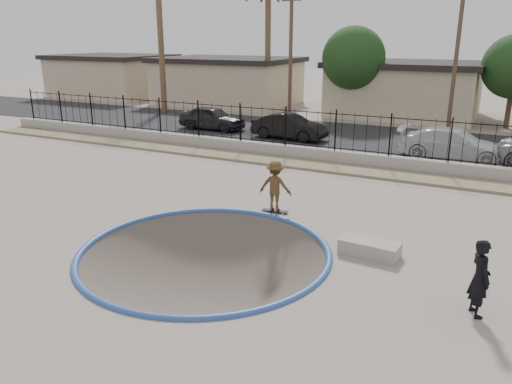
{
  "coord_description": "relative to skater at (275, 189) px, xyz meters",
  "views": [
    {
      "loc": [
        6.96,
        -11.65,
        5.76
      ],
      "look_at": [
        0.08,
        2.0,
        0.92
      ],
      "focal_mm": 35.0,
      "sensor_mm": 36.0,
      "label": 1
    }
  ],
  "objects": [
    {
      "name": "car_b",
      "position": [
        -4.43,
        11.57,
        -0.1
      ],
      "size": [
        4.39,
        1.77,
        1.42
      ],
      "primitive_type": "imported",
      "rotation": [
        0.0,
        0.0,
        1.51
      ],
      "color": "black",
      "rests_on": "street"
    },
    {
      "name": "videographer",
      "position": [
        6.53,
        -3.91,
        0.02
      ],
      "size": [
        0.66,
        0.75,
        1.73
      ],
      "primitive_type": "imported",
      "rotation": [
        0.0,
        0.0,
        2.06
      ],
      "color": "black",
      "rests_on": "ground"
    },
    {
      "name": "car_c",
      "position": [
        4.49,
        10.58,
        -0.08
      ],
      "size": [
        5.12,
        2.24,
        1.47
      ],
      "primitive_type": "imported",
      "rotation": [
        0.0,
        0.0,
        1.53
      ],
      "color": "silver",
      "rests_on": "street"
    },
    {
      "name": "coping_ring",
      "position": [
        -0.38,
        -3.82,
        -0.85
      ],
      "size": [
        7.04,
        7.04,
        0.2
      ],
      "primitive_type": "torus",
      "color": "#2D4F93",
      "rests_on": "ground"
    },
    {
      "name": "rock_strip",
      "position": [
        -0.38,
        6.38,
        -0.79
      ],
      "size": [
        42.0,
        1.6,
        0.11
      ],
      "primitive_type": "cube",
      "color": "tan",
      "rests_on": "ground"
    },
    {
      "name": "retaining_wall",
      "position": [
        -0.38,
        7.48,
        -0.55
      ],
      "size": [
        42.0,
        0.45,
        0.6
      ],
      "primitive_type": "cube",
      "color": "gray",
      "rests_on": "ground"
    },
    {
      "name": "street_tree_left",
      "position": [
        -3.38,
        20.18,
        3.34
      ],
      "size": [
        4.32,
        4.32,
        6.36
      ],
      "color": "#473323",
      "rests_on": "ground"
    },
    {
      "name": "palm_left",
      "position": [
        -17.38,
        17.18,
        7.11
      ],
      "size": [
        2.3,
        2.3,
        11.3
      ],
      "color": "brown",
      "rests_on": "ground"
    },
    {
      "name": "fence",
      "position": [
        -0.38,
        7.48,
        0.65
      ],
      "size": [
        40.0,
        0.04,
        1.8
      ],
      "color": "black",
      "rests_on": "retaining_wall"
    },
    {
      "name": "house_center",
      "position": [
        -0.38,
        23.68,
        1.13
      ],
      "size": [
        10.6,
        8.6,
        3.9
      ],
      "color": "tan",
      "rests_on": "ground"
    },
    {
      "name": "street",
      "position": [
        -0.38,
        14.18,
        -0.83
      ],
      "size": [
        90.0,
        8.0,
        0.04
      ],
      "primitive_type": "cube",
      "color": "black",
      "rests_on": "ground"
    },
    {
      "name": "utility_pole_mid",
      "position": [
        3.62,
        16.18,
        4.11
      ],
      "size": [
        1.7,
        0.24,
        9.5
      ],
      "color": "#473323",
      "rests_on": "ground"
    },
    {
      "name": "house_west",
      "position": [
        -15.38,
        23.68,
        1.13
      ],
      "size": [
        11.6,
        8.6,
        3.9
      ],
      "color": "tan",
      "rests_on": "ground"
    },
    {
      "name": "skateboard",
      "position": [
        -0.0,
        -0.0,
        -0.78
      ],
      "size": [
        0.91,
        0.34,
        0.08
      ],
      "rotation": [
        0.0,
        0.0,
        0.14
      ],
      "color": "black",
      "rests_on": "ground"
    },
    {
      "name": "utility_pole_left",
      "position": [
        -6.38,
        16.18,
        3.86
      ],
      "size": [
        1.7,
        0.24,
        9.0
      ],
      "color": "#473323",
      "rests_on": "ground"
    },
    {
      "name": "house_west_far",
      "position": [
        -28.38,
        23.68,
        1.13
      ],
      "size": [
        10.6,
        8.6,
        3.9
      ],
      "color": "tan",
      "rests_on": "ground"
    },
    {
      "name": "skater",
      "position": [
        0.0,
        0.0,
        0.0
      ],
      "size": [
        1.16,
        0.75,
        1.69
      ],
      "primitive_type": "imported",
      "rotation": [
        0.0,
        0.0,
        3.26
      ],
      "color": "brown",
      "rests_on": "ground"
    },
    {
      "name": "bowl_pit",
      "position": [
        -0.38,
        -3.82,
        -0.85
      ],
      "size": [
        6.84,
        6.84,
        1.8
      ],
      "primitive_type": null,
      "color": "#52493F",
      "rests_on": "ground"
    },
    {
      "name": "car_a",
      "position": [
        -9.95,
        12.18,
        -0.09
      ],
      "size": [
        4.27,
        1.75,
        1.45
      ],
      "primitive_type": "imported",
      "rotation": [
        0.0,
        0.0,
        1.56
      ],
      "color": "black",
      "rests_on": "street"
    },
    {
      "name": "concrete_ledge",
      "position": [
        3.72,
        -1.92,
        -0.65
      ],
      "size": [
        1.64,
        0.81,
        0.4
      ],
      "primitive_type": "cube",
      "rotation": [
        0.0,
        0.0,
        -0.07
      ],
      "color": "#9C928A",
      "rests_on": "ground"
    },
    {
      "name": "ground",
      "position": [
        -0.38,
        9.18,
        -1.95
      ],
      "size": [
        120.0,
        120.0,
        2.2
      ],
      "primitive_type": "cube",
      "color": "gray",
      "rests_on": "ground"
    },
    {
      "name": "palm_mid",
      "position": [
        -10.38,
        21.18,
        5.84
      ],
      "size": [
        2.3,
        2.3,
        9.3
      ],
      "color": "brown",
      "rests_on": "ground"
    }
  ]
}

